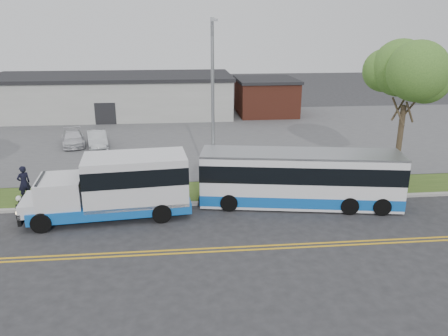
{
  "coord_description": "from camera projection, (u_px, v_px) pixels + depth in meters",
  "views": [
    {
      "loc": [
        1.24,
        -20.7,
        9.11
      ],
      "look_at": [
        3.58,
        2.44,
        1.6
      ],
      "focal_mm": 35.0,
      "sensor_mm": 36.0,
      "label": 1
    }
  ],
  "objects": [
    {
      "name": "tree_east",
      "position": [
        407.0,
        81.0,
        24.55
      ],
      "size": [
        5.2,
        5.2,
        8.33
      ],
      "color": "#392E1F",
      "rests_on": "verge"
    },
    {
      "name": "pedestrian",
      "position": [
        24.0,
        183.0,
        23.68
      ],
      "size": [
        0.83,
        0.8,
        1.92
      ],
      "primitive_type": "imported",
      "rotation": [
        0.0,
        0.0,
        3.86
      ],
      "color": "black",
      "rests_on": "verge"
    },
    {
      "name": "grocery_bag_left",
      "position": [
        19.0,
        199.0,
        23.66
      ],
      "size": [
        0.32,
        0.32,
        0.32
      ],
      "primitive_type": "sphere",
      "color": "white",
      "rests_on": "verge"
    },
    {
      "name": "brick_wing",
      "position": [
        266.0,
        96.0,
        47.29
      ],
      "size": [
        6.3,
        7.3,
        3.9
      ],
      "color": "brown",
      "rests_on": "ground"
    },
    {
      "name": "verge",
      "position": [
        161.0,
        193.0,
        25.01
      ],
      "size": [
        80.0,
        3.3,
        0.1
      ],
      "primitive_type": "cube",
      "color": "#2F4A18",
      "rests_on": "ground"
    },
    {
      "name": "grocery_bag_right",
      "position": [
        33.0,
        195.0,
        24.19
      ],
      "size": [
        0.32,
        0.32,
        0.32
      ],
      "primitive_type": "sphere",
      "color": "white",
      "rests_on": "verge"
    },
    {
      "name": "shuttle_bus",
      "position": [
        120.0,
        185.0,
        21.67
      ],
      "size": [
        8.34,
        3.42,
        3.12
      ],
      "rotation": [
        0.0,
        0.0,
        0.1
      ],
      "color": "#1055B0",
      "rests_on": "ground"
    },
    {
      "name": "commercial_building",
      "position": [
        112.0,
        95.0,
        46.6
      ],
      "size": [
        25.4,
        10.4,
        4.35
      ],
      "color": "#9E9E99",
      "rests_on": "ground"
    },
    {
      "name": "curb",
      "position": [
        160.0,
        205.0,
        23.3
      ],
      "size": [
        80.0,
        0.3,
        0.15
      ],
      "primitive_type": "cube",
      "color": "#9E9B93",
      "rests_on": "ground"
    },
    {
      "name": "lane_line_north",
      "position": [
        156.0,
        251.0,
        18.63
      ],
      "size": [
        70.0,
        0.12,
        0.01
      ],
      "primitive_type": "cube",
      "color": "gold",
      "rests_on": "ground"
    },
    {
      "name": "transit_bus",
      "position": [
        300.0,
        179.0,
        23.11
      ],
      "size": [
        10.76,
        4.13,
        2.92
      ],
      "rotation": [
        0.0,
        0.0,
        -0.17
      ],
      "color": "silver",
      "rests_on": "ground"
    },
    {
      "name": "parked_car_a",
      "position": [
        97.0,
        139.0,
        34.05
      ],
      "size": [
        2.31,
        4.27,
        1.33
      ],
      "primitive_type": "imported",
      "rotation": [
        0.0,
        0.0,
        0.23
      ],
      "color": "#A9ADB0",
      "rests_on": "parking_lot"
    },
    {
      "name": "ground",
      "position": [
        159.0,
        214.0,
        22.28
      ],
      "size": [
        140.0,
        140.0,
        0.0
      ],
      "primitive_type": "plane",
      "color": "#28282B",
      "rests_on": "ground"
    },
    {
      "name": "lane_line_south",
      "position": [
        155.0,
        254.0,
        18.35
      ],
      "size": [
        70.0,
        0.12,
        0.01
      ],
      "primitive_type": "cube",
      "color": "gold",
      "rests_on": "ground"
    },
    {
      "name": "parking_lot",
      "position": [
        167.0,
        135.0,
        38.36
      ],
      "size": [
        80.0,
        25.0,
        0.1
      ],
      "primitive_type": "cube",
      "color": "#4C4C4F",
      "rests_on": "ground"
    },
    {
      "name": "streetlight_near",
      "position": [
        213.0,
        103.0,
        23.54
      ],
      "size": [
        0.35,
        1.53,
        9.5
      ],
      "color": "gray",
      "rests_on": "verge"
    },
    {
      "name": "parked_car_b",
      "position": [
        73.0,
        138.0,
        34.8
      ],
      "size": [
        2.59,
        4.31,
        1.17
      ],
      "primitive_type": "imported",
      "rotation": [
        0.0,
        0.0,
        0.25
      ],
      "color": "silver",
      "rests_on": "parking_lot"
    }
  ]
}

